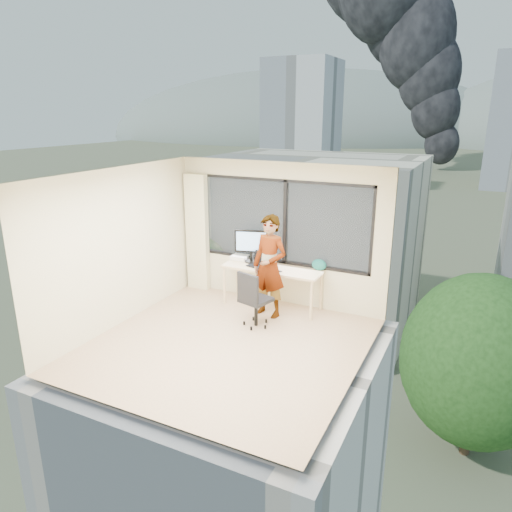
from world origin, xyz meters
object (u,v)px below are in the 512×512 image
Objects in this scene: handbag at (319,265)px; monitor at (251,246)px; chair at (256,298)px; laptop at (258,260)px; person at (270,266)px; game_console at (240,257)px; desk at (272,287)px.

monitor is at bearing -166.15° from handbag.
chair is at bearing -75.96° from monitor.
person is at bearing -24.44° from laptop.
chair is 1.34m from handbag.
chair is 1.38m from game_console.
handbag is (1.56, 0.04, 0.06)m from game_console.
desk is 1.01× the size of person.
game_console is (-0.76, 0.19, 0.41)m from desk.
handbag is at bearing -12.31° from monitor.
monitor is at bearing -13.80° from game_console.
person is 0.47m from laptop.
handbag is at bearing -1.15° from game_console.
monitor is at bearing 154.44° from laptop.
person is at bearing 103.71° from chair.
person is 2.89× the size of monitor.
chair is 3.27× the size of game_console.
desk is 4.72× the size of laptop.
person is at bearing -130.47° from handbag.
chair is 3.74× the size of handbag.
game_console is 0.79× the size of laptop.
laptop reaches higher than handbag.
chair is at bearing -83.60° from desk.
desk is at bearing 118.97° from person.
monitor reaches higher than chair.
person is at bearing -55.67° from monitor.
laptop is at bearing -56.34° from monitor.
person is 4.70× the size of laptop.
handbag is (0.80, 0.23, 0.48)m from desk.
handbag is (0.70, 1.08, 0.36)m from chair.
laptop is at bearing -28.80° from game_console.
laptop is at bearing 153.33° from person.
chair reaches higher than desk.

